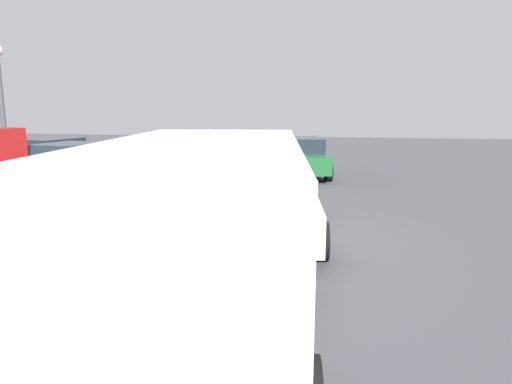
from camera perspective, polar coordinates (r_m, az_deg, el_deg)
The scene contains 9 objects.
ground_plane at distance 9.34m, azimuth 1.82°, elevation -5.50°, with size 60.00×60.00×0.00m, color #47474C.
art_car_decorated at distance 9.23m, azimuth 1.86°, elevation -1.09°, with size 4.71×2.43×1.69m.
parked_van_far_left at distance 4.89m, azimuth -6.95°, elevation -5.42°, with size 5.04×2.74×2.24m.
parked_sedan_near_left at distance 16.08m, azimuth -22.39°, elevation 3.12°, with size 4.53×2.42×1.40m.
parked_sedan_near_right at distance 19.27m, azimuth -23.47°, elevation 4.18°, with size 4.45×2.68×1.39m.
parked_sedan_row_back_far at distance 17.11m, azimuth 5.33°, elevation 4.38°, with size 4.28×2.62×1.45m.
parked_sedan_row_back_center at distance 18.30m, azimuth -6.34°, elevation 4.61°, with size 4.29×2.52×1.35m.
parked_sedan_far_right at distance 14.07m, azimuth -10.92°, elevation 2.82°, with size 4.63×2.70×1.40m.
lot_lamp_post at distance 12.65m, azimuth -28.97°, elevation 8.68°, with size 0.28×0.28×4.00m.
Camera 1 is at (-8.87, -1.27, 2.60)m, focal length 32.21 mm.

